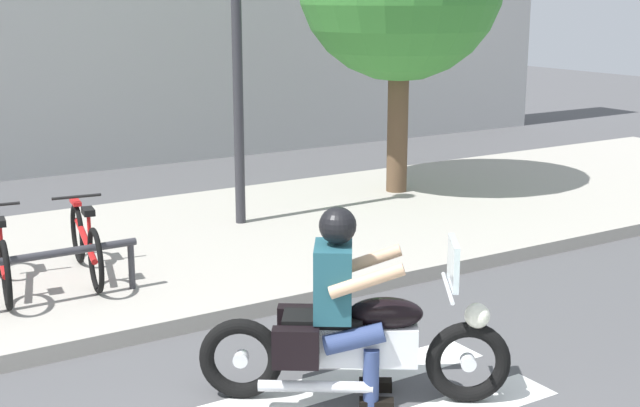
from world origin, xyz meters
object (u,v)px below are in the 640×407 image
Objects in this scene: motorcycle at (356,341)px; bicycle_3 at (86,243)px; bicycle_2 at (0,256)px; street_lamp at (236,9)px; rider at (345,292)px.

motorcycle reaches higher than bicycle_3.
bicycle_2 is at bearing -180.00° from bicycle_3.
bicycle_2 is 0.79m from bicycle_3.
street_lamp is at bearing 25.96° from bicycle_3.
motorcycle is 3.43m from bicycle_3.
rider is 4.91m from street_lamp.
street_lamp is at bearing 19.70° from bicycle_2.
bicycle_3 is (0.79, 0.00, -0.00)m from bicycle_2.
bicycle_3 is at bearing 0.00° from bicycle_2.
rider reaches higher than bicycle_2.
bicycle_3 is (-0.89, 3.31, 0.04)m from motorcycle.
street_lamp reaches higher than motorcycle.
bicycle_3 is at bearing -154.04° from street_lamp.
rider is 0.85× the size of bicycle_2.
bicycle_3 is at bearing 105.05° from motorcycle.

